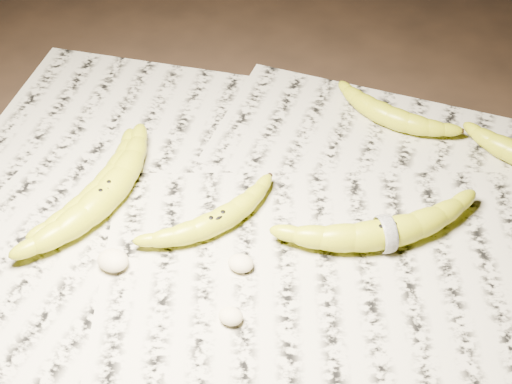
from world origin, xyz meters
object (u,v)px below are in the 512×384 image
(banana_taped, at_px, (386,232))
(banana_upper_a, at_px, (389,114))
(banana_center, at_px, (216,220))
(banana_left_a, at_px, (105,194))
(banana_left_b, at_px, (103,187))

(banana_taped, distance_m, banana_upper_a, 0.24)
(banana_center, xyz_separation_m, banana_upper_a, (0.18, 0.27, 0.00))
(banana_center, xyz_separation_m, banana_taped, (0.21, 0.04, 0.00))
(banana_left_a, distance_m, banana_taped, 0.36)
(banana_left_b, relative_size, banana_upper_a, 1.14)
(banana_center, bearing_deg, banana_left_b, 125.52)
(banana_upper_a, bearing_deg, banana_left_a, -121.93)
(banana_center, height_order, banana_taped, banana_taped)
(banana_center, distance_m, banana_taped, 0.21)
(banana_left_a, relative_size, banana_center, 1.36)
(banana_center, bearing_deg, banana_taped, -40.50)
(banana_center, distance_m, banana_upper_a, 0.32)
(banana_left_b, distance_m, banana_taped, 0.37)
(banana_left_b, bearing_deg, banana_taped, -75.49)
(banana_taped, bearing_deg, banana_upper_a, 67.72)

